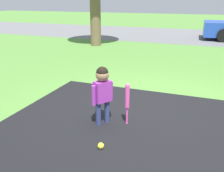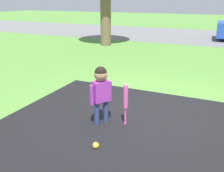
# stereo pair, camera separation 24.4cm
# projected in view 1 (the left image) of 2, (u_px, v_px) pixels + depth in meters

# --- Properties ---
(ground_plane) EXTENTS (60.00, 60.00, 0.00)m
(ground_plane) POSITION_uv_depth(u_px,v_px,m) (146.00, 111.00, 4.35)
(ground_plane) COLOR #518438
(street_strip) EXTENTS (40.00, 6.00, 0.01)m
(street_strip) POSITION_uv_depth(u_px,v_px,m) (191.00, 36.00, 13.18)
(street_strip) COLOR slate
(street_strip) RESTS_ON ground
(child) EXTENTS (0.25, 0.32, 0.92)m
(child) POSITION_uv_depth(u_px,v_px,m) (102.00, 88.00, 3.72)
(child) COLOR navy
(child) RESTS_ON ground
(baseball_bat) EXTENTS (0.07, 0.07, 0.67)m
(baseball_bat) POSITION_uv_depth(u_px,v_px,m) (127.00, 98.00, 3.75)
(baseball_bat) COLOR #E54CA5
(baseball_bat) RESTS_ON ground
(sports_ball) EXTENTS (0.08, 0.08, 0.08)m
(sports_ball) POSITION_uv_depth(u_px,v_px,m) (101.00, 146.00, 3.25)
(sports_ball) COLOR yellow
(sports_ball) RESTS_ON ground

